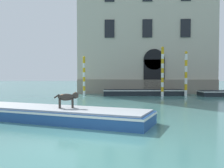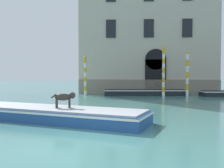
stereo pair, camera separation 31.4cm
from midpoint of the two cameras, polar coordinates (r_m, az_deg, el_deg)
The scene contains 8 objects.
ground_plane at distance 7.01m, azimuth -7.59°, elevation -13.44°, with size 120.00×120.00×0.00m, color #427A75.
palazzo_left at distance 28.13m, azimuth 7.87°, elevation 15.00°, with size 13.05×6.13×16.23m.
boat_foreground at distance 10.85m, azimuth -11.98°, elevation -6.30°, with size 8.03×4.40×0.54m.
dog_on_deck at distance 10.52m, azimuth -9.39°, elevation -2.87°, with size 0.96×0.41×0.64m.
boat_moored_near_palazzo at distance 23.03m, azimuth 7.51°, elevation -1.79°, with size 7.07×1.96×0.50m.
mooring_pole_0 at distance 22.05m, azimuth 11.56°, elevation 2.72°, with size 0.24×0.24×4.12m.
mooring_pole_1 at distance 22.79m, azimuth 16.46°, elevation 2.22°, with size 0.24×0.24×3.77m.
mooring_pole_2 at distance 22.86m, azimuth -5.46°, elevation 1.84°, with size 0.22×0.22×3.40m.
Camera 2 is at (1.47, -6.61, 1.90)m, focal length 42.00 mm.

